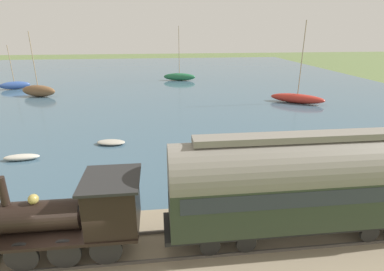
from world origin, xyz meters
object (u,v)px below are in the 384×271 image
object	(u,v)px
rowboat_off_pier	(111,142)
rowboat_near_shore	(22,157)
steam_locomotive	(81,212)
sailboat_brown	(39,91)
passenger_coach	(306,181)
sailboat_blue	(15,85)
sailboat_green	(179,77)
sailboat_red	(297,98)

from	to	relation	value
rowboat_off_pier	rowboat_near_shore	bearing A→B (deg)	121.64
steam_locomotive	sailboat_brown	world-z (taller)	sailboat_brown
passenger_coach	sailboat_blue	bearing A→B (deg)	35.39
sailboat_green	rowboat_off_pier	world-z (taller)	sailboat_green
sailboat_brown	sailboat_blue	bearing A→B (deg)	60.67
rowboat_near_shore	rowboat_off_pier	distance (m)	6.08
sailboat_red	rowboat_near_shore	size ratio (longest dim) A/B	3.96
passenger_coach	sailboat_brown	xyz separation A→B (m)	(31.18, 20.90, -2.16)
rowboat_off_pier	steam_locomotive	bearing A→B (deg)	-166.53
sailboat_green	sailboat_brown	xyz separation A→B (m)	(-10.57, 19.24, 0.11)
sailboat_blue	sailboat_red	bearing A→B (deg)	-128.52
steam_locomotive	sailboat_red	distance (m)	30.80
rowboat_near_shore	rowboat_off_pier	world-z (taller)	rowboat_near_shore
rowboat_near_shore	sailboat_red	bearing A→B (deg)	-64.76
passenger_coach	rowboat_near_shore	xyz separation A→B (m)	(10.25, 14.84, -2.74)
sailboat_blue	sailboat_brown	distance (m)	7.85
sailboat_blue	sailboat_green	bearing A→B (deg)	-98.06
sailboat_green	steam_locomotive	bearing A→B (deg)	-175.57
sailboat_blue	sailboat_green	xyz separation A→B (m)	(4.81, -24.58, 0.07)
sailboat_green	sailboat_brown	distance (m)	21.95
passenger_coach	rowboat_near_shore	bearing A→B (deg)	55.37
passenger_coach	rowboat_off_pier	size ratio (longest dim) A/B	4.68
sailboat_brown	sailboat_green	bearing A→B (deg)	-43.44
steam_locomotive	sailboat_brown	bearing A→B (deg)	21.83
sailboat_green	passenger_coach	bearing A→B (deg)	-164.11
passenger_coach	sailboat_red	bearing A→B (deg)	-24.93
steam_locomotive	rowboat_near_shore	xyz separation A→B (m)	(10.25, 6.44, -2.05)
sailboat_blue	sailboat_green	size ratio (longest dim) A/B	0.71
steam_locomotive	rowboat_off_pier	xyz separation A→B (m)	(12.51, 0.79, -2.08)
steam_locomotive	sailboat_blue	bearing A→B (deg)	25.77
passenger_coach	rowboat_off_pier	bearing A→B (deg)	36.33
sailboat_red	rowboat_near_shore	distance (m)	29.24
rowboat_off_pier	sailboat_brown	bearing A→B (deg)	41.90
sailboat_red	sailboat_green	bearing A→B (deg)	68.66
sailboat_blue	rowboat_off_pier	bearing A→B (deg)	-164.24
sailboat_red	passenger_coach	bearing A→B (deg)	-171.62
passenger_coach	rowboat_off_pier	xyz separation A→B (m)	(12.51, 9.20, -2.77)
sailboat_blue	sailboat_red	size ratio (longest dim) A/B	0.67
passenger_coach	rowboat_off_pier	distance (m)	15.77
sailboat_red	rowboat_off_pier	xyz separation A→B (m)	(-11.30, 20.27, -0.42)
sailboat_brown	steam_locomotive	bearing A→B (deg)	-140.37
sailboat_green	sailboat_brown	bearing A→B (deg)	132.39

